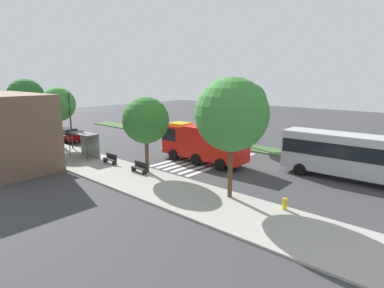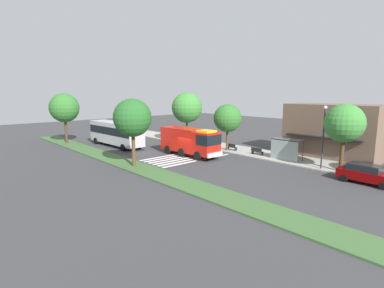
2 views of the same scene
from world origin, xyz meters
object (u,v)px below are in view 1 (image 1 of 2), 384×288
Objects in this scene: street_lamp at (70,114)px; sidewalk_tree_west at (146,120)px; sidewalk_tree_east at (58,104)px; sidewalk_tree_far_east at (26,97)px; bench_near_shelter at (110,159)px; median_tree_west at (248,101)px; fire_truck at (201,142)px; bench_west_of_shelter at (140,167)px; parked_car_west at (67,135)px; fire_hydrant at (285,204)px; parked_car_mid at (46,129)px; bus_stop_shelter at (87,140)px; sidewalk_tree_far_west at (232,115)px; transit_bus at (359,155)px.

street_lamp is 13.41m from sidewalk_tree_west.
sidewalk_tree_far_east is at bearing -0.00° from sidewalk_tree_east.
median_tree_west is at bearing -110.31° from bench_near_shelter.
median_tree_west reaches higher than fire_truck.
median_tree_west is (-1.23, -14.84, 4.76)m from bench_west_of_shelter.
parked_car_west is 0.62× the size of sidewalk_tree_far_east.
fire_hydrant is at bearing -176.63° from bench_near_shelter.
sidewalk_tree_east is at bearing 164.33° from parked_car_mid.
bus_stop_shelter reaches higher than fire_hydrant.
parked_car_west is 1.36× the size of bus_stop_shelter.
sidewalk_tree_far_west is 16.26m from median_tree_west.
bench_near_shelter is at bearing 169.85° from parked_car_west.
street_lamp is at bearing 44.45° from median_tree_west.
parked_car_west is at bearing -159.42° from sidewalk_tree_far_east.
sidewalk_tree_west is 0.87× the size of median_tree_west.
parked_car_mid is 15.86m from bus_stop_shelter.
fire_truck is 0.77× the size of transit_bus.
parked_car_mid is 38.79m from transit_bus.
sidewalk_tree_west is at bearing 172.83° from parked_car_mid.
transit_bus is 1.83× the size of sidewalk_tree_west.
fire_truck is at bearing -167.99° from parked_car_west.
median_tree_west reaches higher than bench_near_shelter.
bus_stop_shelter is 0.48× the size of median_tree_west.
sidewalk_tree_far_west reaches higher than median_tree_west.
parked_car_west is 23.05m from median_tree_west.
bench_west_of_shelter is at bearing 4.51° from fire_hydrant.
sidewalk_tree_east is (29.00, 9.59, 2.85)m from transit_bus.
parked_car_west is at bearing -15.70° from bus_stop_shelter.
sidewalk_tree_east reaches higher than fire_hydrant.
bench_near_shelter is 0.21× the size of sidewalk_tree_far_east.
street_lamp is at bearing -1.05° from sidewalk_tree_far_west.
bench_near_shelter is 1.00× the size of bench_west_of_shelter.
fire_hydrant is at bearing -172.30° from sidewalk_tree_far_west.
transit_bus is 1.70× the size of sidewalk_tree_east.
sidewalk_tree_far_west is 1.25× the size of sidewalk_tree_west.
bench_west_of_shelter is at bearing 85.28° from median_tree_west.
bench_west_of_shelter is at bearing -179.98° from bus_stop_shelter.
fire_truck reaches higher than bench_near_shelter.
transit_bus is at bearing -151.35° from bench_near_shelter.
sidewalk_tree_far_east is at bearing 21.63° from parked_car_west.
transit_bus is at bearing -161.70° from sidewalk_tree_east.
sidewalk_tree_far_west is at bearing -177.86° from bench_near_shelter.
street_lamp is (4.73, -0.89, 2.10)m from bus_stop_shelter.
sidewalk_tree_east is (23.67, 0.00, -0.68)m from sidewalk_tree_far_west.
sidewalk_tree_west is (-13.40, 0.40, 0.56)m from street_lamp.
bus_stop_shelter is at bearing 0.04° from bench_near_shelter.
sidewalk_tree_far_west reaches higher than fire_hydrant.
fire_truck is 1.41× the size of sidewalk_tree_west.
sidewalk_tree_far_east reaches higher than bench_west_of_shelter.
transit_bus reaches higher than parked_car_mid.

